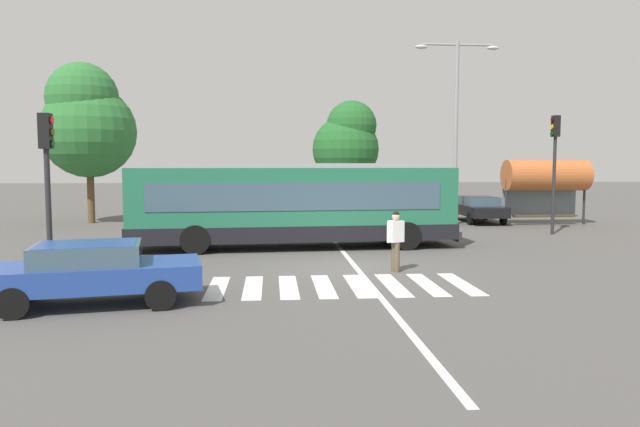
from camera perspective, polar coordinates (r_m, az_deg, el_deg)
name	(u,v)px	position (r m, az deg, el deg)	size (l,w,h in m)	color
ground_plane	(351,268)	(17.25, 2.99, -5.30)	(160.00, 160.00, 0.00)	#514F4C
city_transit_bus	(294,204)	(21.23, -2.53, 0.92)	(11.82, 3.26, 3.06)	black
pedestrian_crossing_street	(396,238)	(16.60, 7.37, -2.35)	(0.54, 0.39, 1.72)	brown
foreground_sedan	(91,270)	(13.52, -21.33, -5.14)	(4.76, 2.61, 1.35)	black
parked_car_champagne	(217,209)	(30.32, -10.02, 0.46)	(2.13, 4.62, 1.35)	black
parked_car_white	(270,208)	(30.39, -4.85, 0.53)	(2.09, 4.60, 1.35)	black
parked_car_teal	(319,208)	(30.23, -0.09, 0.53)	(1.96, 4.54, 1.35)	black
parked_car_silver	(374,208)	(30.60, 5.26, 0.56)	(1.96, 4.54, 1.35)	black
parked_car_charcoal	(424,208)	(30.83, 10.04, 0.53)	(2.12, 4.61, 1.35)	black
parked_car_black	(478,208)	(31.73, 15.14, 0.56)	(2.00, 4.56, 1.35)	black
traffic_light_near_corner	(47,168)	(16.58, -24.99, 3.99)	(0.33, 0.32, 4.32)	#28282B
traffic_light_far_corner	(555,156)	(27.14, 21.84, 5.25)	(0.33, 0.32, 5.09)	#28282B
bus_stop_shelter	(546,176)	(31.43, 21.11, 3.38)	(4.17, 1.54, 3.25)	#28282B
twin_arm_street_lamp	(456,114)	(30.16, 13.09, 9.44)	(4.19, 0.32, 9.01)	#939399
background_tree_left	(87,122)	(32.40, -21.71, 8.29)	(4.73, 4.73, 8.13)	brown
background_tree_right	(347,142)	(37.35, 2.67, 6.91)	(4.21, 4.21, 7.02)	brown
crosswalk_painted_stripes	(341,286)	(14.73, 2.07, -7.03)	(6.57, 2.82, 0.01)	silver
lane_center_line	(347,257)	(19.23, 2.68, -4.24)	(0.16, 24.00, 0.01)	silver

